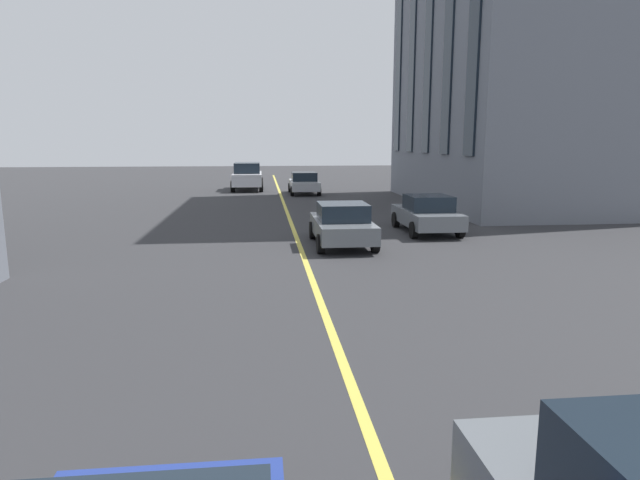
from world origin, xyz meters
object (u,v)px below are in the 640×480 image
car_white_parked_b (247,176)px  car_grey_mid (342,224)px  car_grey_trailing (427,214)px  car_silver_oncoming (304,183)px

car_white_parked_b → car_grey_mid: 20.98m
car_grey_trailing → car_white_parked_b: car_white_parked_b is taller
car_grey_trailing → car_silver_oncoming: bearing=12.5°
car_grey_trailing → car_silver_oncoming: (15.23, 3.38, 0.00)m
car_white_parked_b → car_grey_mid: (-20.68, -3.54, -0.27)m
car_silver_oncoming → car_white_parked_b: 4.92m
car_grey_trailing → car_silver_oncoming: 15.60m
car_silver_oncoming → car_grey_mid: bearing=179.6°
car_grey_trailing → car_silver_oncoming: same height
car_silver_oncoming → car_grey_mid: 17.41m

